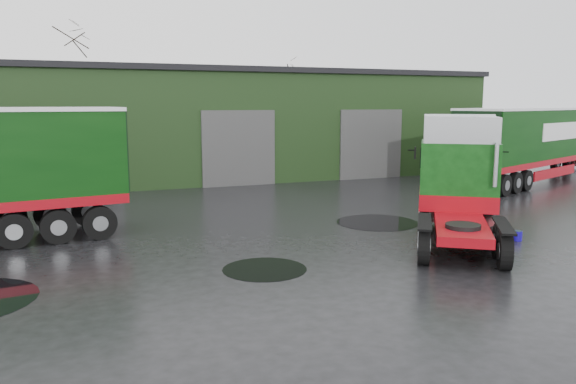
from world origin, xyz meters
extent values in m
plane|color=black|center=(0.00, 0.00, 0.00)|extent=(100.00, 100.00, 0.00)
cube|color=black|center=(2.00, 20.00, 3.00)|extent=(32.00, 12.00, 6.00)
cube|color=black|center=(2.00, 20.00, 6.15)|extent=(32.40, 12.40, 0.30)
cylinder|color=#120690|center=(6.77, -0.99, 0.15)|extent=(0.41, 0.41, 0.31)
cylinder|color=black|center=(-1.82, -0.99, 0.00)|extent=(2.25, 2.25, 0.01)
cylinder|color=black|center=(4.02, 3.05, 0.00)|extent=(3.02, 3.02, 0.01)
camera|label=1|loc=(-6.56, -14.59, 4.36)|focal=35.00mm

